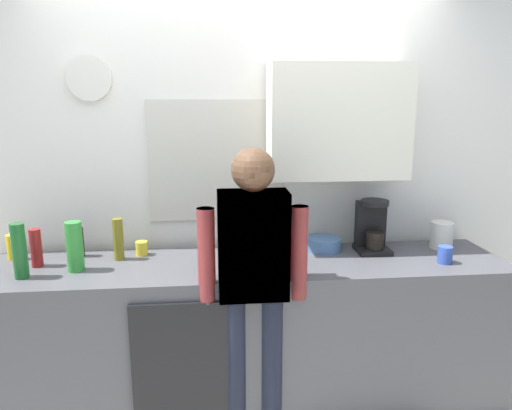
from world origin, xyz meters
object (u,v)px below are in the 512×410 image
at_px(cup_blue_mug, 445,255).
at_px(person_at_sink, 253,273).
at_px(bottle_clear_soda, 75,247).
at_px(person_guest, 253,273).
at_px(coffee_maker, 372,228).
at_px(storage_canister, 442,235).
at_px(bottle_red_vinegar, 36,248).
at_px(cup_white_mug, 272,250).
at_px(bottle_green_wine, 19,251).
at_px(potted_plant, 251,242).
at_px(mixing_bowl, 324,244).
at_px(cup_yellow_cup, 142,248).
at_px(dish_soap, 12,247).
at_px(bottle_olive_oil, 118,239).
at_px(bottle_dark_sauce, 79,242).

bearing_deg(cup_blue_mug, person_at_sink, -171.12).
xyz_separation_m(bottle_clear_soda, person_guest, (0.96, -0.26, -0.09)).
distance_m(coffee_maker, storage_canister, 0.47).
bearing_deg(bottle_red_vinegar, coffee_maker, 2.55).
relative_size(cup_white_mug, person_at_sink, 0.06).
bearing_deg(bottle_green_wine, potted_plant, 4.21).
distance_m(person_at_sink, person_guest, 0.00).
xyz_separation_m(bottle_green_wine, person_at_sink, (1.22, -0.18, -0.10)).
xyz_separation_m(bottle_red_vinegar, potted_plant, (1.21, -0.08, 0.02)).
xyz_separation_m(bottle_green_wine, bottle_clear_soda, (0.26, 0.08, -0.01)).
xyz_separation_m(bottle_green_wine, potted_plant, (1.23, 0.09, -0.02)).
bearing_deg(mixing_bowl, storage_canister, -2.67).
bearing_deg(cup_yellow_cup, cup_blue_mug, -10.38).
distance_m(cup_blue_mug, dish_soap, 2.55).
distance_m(bottle_green_wine, potted_plant, 1.24).
height_order(bottle_green_wine, person_at_sink, person_at_sink).
relative_size(mixing_bowl, dish_soap, 1.22).
height_order(coffee_maker, cup_white_mug, coffee_maker).
height_order(bottle_olive_oil, potted_plant, bottle_olive_oil).
relative_size(bottle_red_vinegar, bottle_clear_soda, 0.79).
bearing_deg(coffee_maker, person_at_sink, -150.52).
bearing_deg(person_at_sink, person_guest, 0.00).
distance_m(bottle_red_vinegar, mixing_bowl, 1.70).
bearing_deg(storage_canister, bottle_red_vinegar, -177.75).
distance_m(mixing_bowl, potted_plant, 0.54).
distance_m(bottle_dark_sauce, storage_canister, 2.26).
bearing_deg(storage_canister, dish_soap, 178.99).
bearing_deg(bottle_red_vinegar, bottle_dark_sauce, 39.37).
bearing_deg(dish_soap, bottle_green_wine, -62.28).
xyz_separation_m(bottle_olive_oil, person_guest, (0.76, -0.43, -0.08)).
bearing_deg(person_guest, dish_soap, -8.09).
height_order(coffee_maker, dish_soap, coffee_maker).
bearing_deg(person_guest, bottle_olive_oil, -18.08).
relative_size(cup_yellow_cup, person_at_sink, 0.05).
distance_m(bottle_dark_sauce, bottle_red_vinegar, 0.25).
bearing_deg(cup_white_mug, bottle_red_vinegar, -179.36).
height_order(bottle_dark_sauce, person_at_sink, person_at_sink).
bearing_deg(bottle_dark_sauce, storage_canister, -1.62).
height_order(coffee_maker, bottle_clear_soda, coffee_maker).
bearing_deg(cup_white_mug, coffee_maker, 6.56).
xyz_separation_m(cup_white_mug, potted_plant, (-0.14, -0.10, 0.08)).
bearing_deg(cup_blue_mug, dish_soap, 172.76).
xyz_separation_m(storage_canister, person_guest, (-1.25, -0.45, -0.04)).
bearing_deg(cup_blue_mug, bottle_olive_oil, 172.32).
xyz_separation_m(cup_white_mug, storage_canister, (1.10, 0.08, 0.04)).
bearing_deg(storage_canister, cup_blue_mug, -112.46).
height_order(coffee_maker, cup_blue_mug, coffee_maker).
bearing_deg(bottle_olive_oil, bottle_clear_soda, -140.34).
distance_m(coffee_maker, mixing_bowl, 0.31).
bearing_deg(cup_yellow_cup, storage_canister, -1.52).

